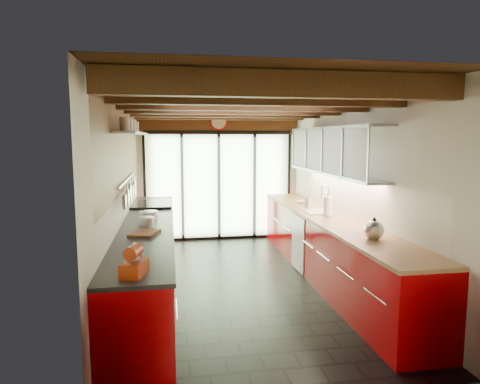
{
  "coord_description": "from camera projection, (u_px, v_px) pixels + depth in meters",
  "views": [
    {
      "loc": [
        -0.97,
        -5.73,
        2.05
      ],
      "look_at": [
        0.05,
        0.4,
        1.25
      ],
      "focal_mm": 32.0,
      "sensor_mm": 36.0,
      "label": 1
    }
  ],
  "objects": [
    {
      "name": "ground",
      "position": [
        241.0,
        283.0,
        6.03
      ],
      "size": [
        5.5,
        5.5,
        0.0
      ],
      "primitive_type": "plane",
      "color": "black",
      "rests_on": "ground"
    },
    {
      "name": "room_shell",
      "position": [
        241.0,
        166.0,
        5.82
      ],
      "size": [
        5.5,
        5.5,
        5.5
      ],
      "color": "silver",
      "rests_on": "ground"
    },
    {
      "name": "ceiling_beams",
      "position": [
        237.0,
        108.0,
        6.08
      ],
      "size": [
        3.14,
        5.06,
        4.9
      ],
      "color": "#593316",
      "rests_on": "ground"
    },
    {
      "name": "glass_door",
      "position": [
        219.0,
        157.0,
        8.45
      ],
      "size": [
        2.95,
        0.1,
        2.9
      ],
      "color": "#C6EAAD",
      "rests_on": "ground"
    },
    {
      "name": "left_counter",
      "position": [
        148.0,
        256.0,
        5.76
      ],
      "size": [
        0.68,
        5.0,
        0.92
      ],
      "color": "#AC0307",
      "rests_on": "ground"
    },
    {
      "name": "range_stove",
      "position": [
        152.0,
        232.0,
        7.18
      ],
      "size": [
        0.66,
        0.9,
        0.97
      ],
      "color": "silver",
      "rests_on": "ground"
    },
    {
      "name": "right_counter",
      "position": [
        328.0,
        248.0,
        6.18
      ],
      "size": [
        0.68,
        5.0,
        0.92
      ],
      "color": "#AC0307",
      "rests_on": "ground"
    },
    {
      "name": "sink_assembly",
      "position": [
        320.0,
        209.0,
        6.5
      ],
      "size": [
        0.45,
        0.52,
        0.43
      ],
      "color": "silver",
      "rests_on": "right_counter"
    },
    {
      "name": "upper_cabinets_right",
      "position": [
        333.0,
        151.0,
        6.32
      ],
      "size": [
        0.34,
        3.0,
        3.0
      ],
      "color": "silver",
      "rests_on": "ground"
    },
    {
      "name": "left_wall_fixtures",
      "position": [
        131.0,
        152.0,
        5.73
      ],
      "size": [
        0.28,
        2.6,
        0.96
      ],
      "color": "silver",
      "rests_on": "ground"
    },
    {
      "name": "stand_mixer",
      "position": [
        134.0,
        263.0,
        3.51
      ],
      "size": [
        0.23,
        0.32,
        0.26
      ],
      "color": "#BC360F",
      "rests_on": "left_counter"
    },
    {
      "name": "pot_large",
      "position": [
        147.0,
        222.0,
        5.44
      ],
      "size": [
        0.23,
        0.23,
        0.12
      ],
      "primitive_type": "cylinder",
      "rotation": [
        0.0,
        0.0,
        0.29
      ],
      "color": "silver",
      "rests_on": "left_counter"
    },
    {
      "name": "pot_small",
      "position": [
        149.0,
        214.0,
        6.01
      ],
      "size": [
        0.31,
        0.31,
        0.1
      ],
      "primitive_type": "cylinder",
      "rotation": [
        0.0,
        0.0,
        -0.29
      ],
      "color": "silver",
      "rests_on": "left_counter"
    },
    {
      "name": "cutting_board",
      "position": [
        145.0,
        233.0,
        4.99
      ],
      "size": [
        0.38,
        0.46,
        0.03
      ],
      "primitive_type": "cube",
      "rotation": [
        0.0,
        0.0,
        -0.3
      ],
      "color": "brown",
      "rests_on": "left_counter"
    },
    {
      "name": "kettle",
      "position": [
        374.0,
        229.0,
        4.76
      ],
      "size": [
        0.29,
        0.31,
        0.26
      ],
      "color": "silver",
      "rests_on": "right_counter"
    },
    {
      "name": "paper_towel",
      "position": [
        328.0,
        206.0,
        6.14
      ],
      "size": [
        0.13,
        0.13,
        0.33
      ],
      "color": "white",
      "rests_on": "right_counter"
    },
    {
      "name": "soap_bottle",
      "position": [
        309.0,
        201.0,
        6.98
      ],
      "size": [
        0.12,
        0.12,
        0.2
      ],
      "primitive_type": "imported",
      "rotation": [
        0.0,
        0.0,
        0.41
      ],
      "color": "silver",
      "rests_on": "right_counter"
    },
    {
      "name": "bowl",
      "position": [
        302.0,
        202.0,
        7.32
      ],
      "size": [
        0.21,
        0.21,
        0.05
      ],
      "primitive_type": "imported",
      "rotation": [
        0.0,
        0.0,
        -0.13
      ],
      "color": "silver",
      "rests_on": "right_counter"
    }
  ]
}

